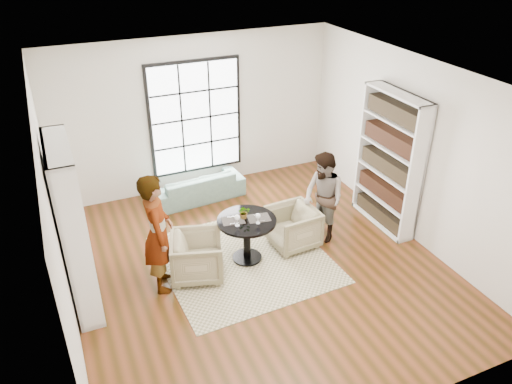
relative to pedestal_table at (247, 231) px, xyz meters
name	(u,v)px	position (x,y,z in m)	size (l,w,h in m)	color
ground	(258,266)	(0.08, -0.24, -0.54)	(6.00, 6.00, 0.00)	brown
room_shell	(244,181)	(0.08, 0.30, 0.72)	(6.00, 6.01, 6.00)	silver
rug	(244,259)	(-0.05, -0.01, -0.53)	(2.53, 2.53, 0.01)	#C0B490
pedestal_table	(247,231)	(0.00, 0.00, 0.00)	(0.92, 0.92, 0.74)	black
sofa	(197,186)	(-0.13, 2.21, -0.27)	(1.80, 0.70, 0.52)	gray
armchair_left	(197,256)	(-0.85, -0.09, -0.18)	(0.75, 0.77, 0.70)	tan
armchair_right	(293,227)	(0.84, 0.06, -0.19)	(0.73, 0.76, 0.69)	#C6B88D
person_left	(158,233)	(-1.40, -0.09, 0.38)	(0.67, 0.44, 1.83)	gray
person_right	(323,198)	(1.39, 0.06, 0.24)	(0.76, 0.59, 1.55)	gray
placemat_left	(233,220)	(-0.20, 0.06, 0.21)	(0.34, 0.26, 0.01)	black
placemat_right	(259,218)	(0.19, -0.04, 0.21)	(0.34, 0.26, 0.01)	black
cutlery_left	(233,220)	(-0.20, 0.06, 0.21)	(0.14, 0.22, 0.01)	#B9B9BD
cutlery_right	(259,218)	(0.19, -0.04, 0.21)	(0.14, 0.22, 0.01)	#B9B9BD
wine_glass_left	(237,218)	(-0.19, -0.10, 0.34)	(0.09, 0.09, 0.19)	silver
wine_glass_right	(258,216)	(0.12, -0.16, 0.33)	(0.08, 0.08, 0.17)	silver
flower_centerpiece	(244,212)	(-0.02, 0.06, 0.31)	(0.19, 0.16, 0.21)	gray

